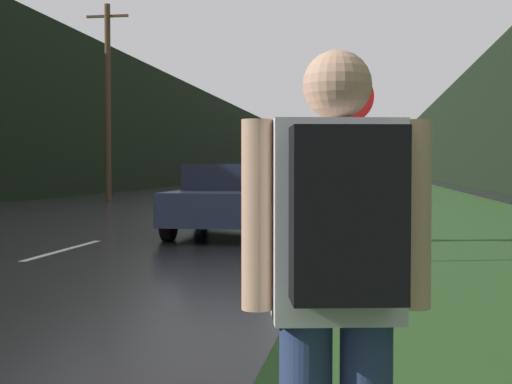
% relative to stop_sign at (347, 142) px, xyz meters
% --- Properties ---
extents(grass_verge, '(6.00, 240.00, 0.02)m').
position_rel_stop_sign_xyz_m(grass_verge, '(2.57, 28.69, -1.72)').
color(grass_verge, '#26471E').
rests_on(grass_verge, ground_plane).
extents(lane_stripe_c, '(0.12, 3.00, 0.01)m').
position_rel_stop_sign_xyz_m(lane_stripe_c, '(-4.71, 1.03, -1.73)').
color(lane_stripe_c, silver).
rests_on(lane_stripe_c, ground_plane).
extents(lane_stripe_d, '(0.12, 3.00, 0.01)m').
position_rel_stop_sign_xyz_m(lane_stripe_d, '(-4.71, 8.03, -1.73)').
color(lane_stripe_d, silver).
rests_on(lane_stripe_d, ground_plane).
extents(lane_stripe_e, '(0.12, 3.00, 0.01)m').
position_rel_stop_sign_xyz_m(lane_stripe_e, '(-4.71, 15.03, -1.73)').
color(lane_stripe_e, silver).
rests_on(lane_stripe_e, ground_plane).
extents(lane_stripe_f, '(0.12, 3.00, 0.01)m').
position_rel_stop_sign_xyz_m(lane_stripe_f, '(-4.71, 22.03, -1.73)').
color(lane_stripe_f, silver).
rests_on(lane_stripe_f, ground_plane).
extents(treeline_far_side, '(2.00, 140.00, 8.25)m').
position_rel_stop_sign_xyz_m(treeline_far_side, '(-15.00, 38.69, 2.39)').
color(treeline_far_side, black).
rests_on(treeline_far_side, ground_plane).
extents(treeline_near_side, '(2.00, 140.00, 8.64)m').
position_rel_stop_sign_xyz_m(treeline_near_side, '(8.57, 38.69, 2.59)').
color(treeline_near_side, black).
rests_on(treeline_near_side, ground_plane).
extents(utility_pole_far, '(1.80, 0.24, 8.19)m').
position_rel_stop_sign_xyz_m(utility_pole_far, '(-10.40, 18.31, 2.49)').
color(utility_pole_far, '#4C3823').
rests_on(utility_pole_far, ground_plane).
extents(stop_sign, '(0.75, 0.07, 2.75)m').
position_rel_stop_sign_xyz_m(stop_sign, '(0.00, 0.00, 0.00)').
color(stop_sign, slate).
rests_on(stop_sign, ground_plane).
extents(hitchhiker_with_backpack, '(0.60, 0.47, 1.74)m').
position_rel_stop_sign_xyz_m(hitchhiker_with_backpack, '(0.18, -7.97, -0.73)').
color(hitchhiker_with_backpack, navy).
rests_on(hitchhiker_with_backpack, ground_plane).
extents(car_passing_near, '(1.86, 4.30, 1.45)m').
position_rel_stop_sign_xyz_m(car_passing_near, '(-2.57, 4.12, -1.00)').
color(car_passing_near, '#2D3856').
rests_on(car_passing_near, ground_plane).
extents(delivery_truck, '(2.62, 8.43, 3.41)m').
position_rel_stop_sign_xyz_m(delivery_truck, '(-6.86, 72.87, 0.08)').
color(delivery_truck, '#6E684F').
rests_on(delivery_truck, ground_plane).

